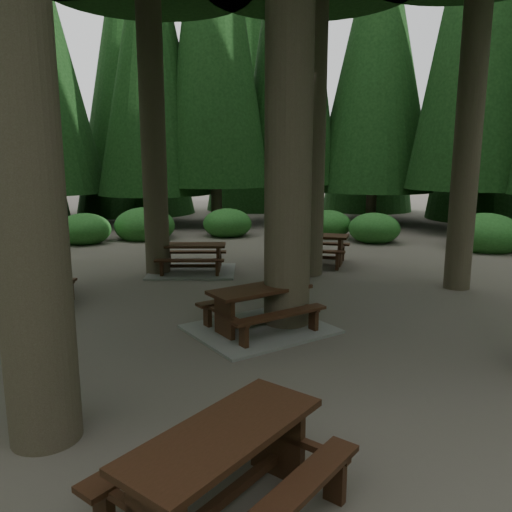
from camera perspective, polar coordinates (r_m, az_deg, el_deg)
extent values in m
plane|color=#574F46|center=(9.08, -1.12, -8.54)|extent=(80.00, 80.00, 0.00)
cube|color=gray|center=(9.09, 0.45, -8.34)|extent=(2.91, 2.69, 0.05)
cube|color=#361E10|center=(8.87, 0.46, -3.83)|extent=(1.97, 1.36, 0.06)
cube|color=#361E10|center=(9.45, -1.65, -4.83)|extent=(1.80, 0.94, 0.05)
cube|color=#361E10|center=(8.48, 2.81, -6.71)|extent=(1.80, 0.94, 0.05)
cube|color=#361E10|center=(8.61, -3.62, -7.08)|extent=(0.29, 0.55, 0.74)
cube|color=#361E10|center=(8.59, -3.62, -6.69)|extent=(0.64, 1.40, 0.06)
cube|color=#361E10|center=(9.40, 4.18, -5.52)|extent=(0.29, 0.55, 0.74)
cube|color=#361E10|center=(9.38, 4.18, -5.16)|extent=(0.64, 1.40, 0.06)
cube|color=#361E10|center=(9.04, 0.45, -7.39)|extent=(1.45, 0.66, 0.08)
cube|color=#361E10|center=(11.20, -24.94, -1.92)|extent=(1.13, 1.87, 0.06)
cube|color=#361E10|center=(10.99, -22.15, -3.50)|extent=(0.71, 1.75, 0.05)
cube|color=#361E10|center=(10.70, -26.58, -4.73)|extent=(0.54, 0.22, 0.70)
cube|color=#361E10|center=(10.69, -26.61, -4.43)|extent=(1.38, 0.46, 0.06)
cube|color=#361E10|center=(11.88, -23.16, -2.96)|extent=(0.54, 0.22, 0.70)
cube|color=#361E10|center=(11.87, -23.18, -2.69)|extent=(1.38, 0.46, 0.06)
cube|color=#361E10|center=(11.33, -24.71, -4.66)|extent=(0.47, 1.42, 0.08)
cube|color=gray|center=(13.72, -7.29, -1.75)|extent=(2.61, 2.30, 0.05)
cube|color=#361E10|center=(13.58, -7.36, 1.24)|extent=(1.90, 1.02, 0.06)
cube|color=#361E10|center=(14.22, -7.06, 0.46)|extent=(1.82, 0.58, 0.05)
cube|color=#361E10|center=(13.05, -7.62, -0.51)|extent=(1.82, 0.58, 0.05)
cube|color=#361E10|center=(13.75, -10.30, -0.38)|extent=(0.18, 0.56, 0.72)
cube|color=#361E10|center=(13.74, -10.31, -0.14)|extent=(0.35, 1.44, 0.06)
cube|color=#361E10|center=(13.59, -4.30, -0.37)|extent=(0.18, 0.56, 0.72)
cube|color=#361E10|center=(13.58, -4.30, -0.12)|extent=(0.35, 1.44, 0.06)
cube|color=#361E10|center=(13.69, -7.30, -1.12)|extent=(1.49, 0.36, 0.08)
cube|color=#361E10|center=(14.71, 6.57, 2.34)|extent=(2.13, 1.61, 0.07)
cube|color=#361E10|center=(15.41, 6.95, 1.47)|extent=(1.90, 1.17, 0.06)
cube|color=#361E10|center=(14.11, 6.09, 0.61)|extent=(1.90, 1.17, 0.06)
cube|color=#361E10|center=(14.93, 3.50, 0.83)|extent=(0.36, 0.58, 0.80)
cube|color=#361E10|center=(14.92, 3.50, 1.08)|extent=(0.82, 1.47, 0.07)
cube|color=#361E10|center=(14.67, 9.61, 0.52)|extent=(0.36, 0.58, 0.80)
cube|color=#361E10|center=(14.66, 9.62, 0.77)|extent=(0.82, 1.47, 0.07)
cube|color=#361E10|center=(14.82, 6.52, -0.09)|extent=(1.52, 0.85, 0.09)
cube|color=#361E10|center=(4.42, -3.62, -19.54)|extent=(1.94, 1.82, 0.06)
cube|color=#361E10|center=(4.97, -9.48, -20.21)|extent=(1.62, 1.45, 0.05)
cube|color=#361E10|center=(4.27, 3.63, -25.91)|extent=(1.62, 1.45, 0.05)
cube|color=#361E10|center=(5.15, 2.43, -20.10)|extent=(0.45, 0.50, 0.77)
cube|color=#361E10|center=(5.11, 2.44, -19.48)|extent=(1.07, 1.22, 0.06)
cube|color=#361E10|center=(4.75, -3.52, -25.85)|extent=(1.26, 1.11, 0.09)
ellipsoid|color=#266121|center=(18.67, 24.67, 1.90)|extent=(2.42, 2.42, 1.49)
ellipsoid|color=#266121|center=(19.05, 13.35, 2.78)|extent=(1.90, 1.90, 1.17)
ellipsoid|color=#266121|center=(19.92, 8.19, 3.31)|extent=(1.84, 1.84, 1.13)
ellipsoid|color=#266121|center=(20.04, -3.29, 3.45)|extent=(1.95, 1.95, 1.20)
ellipsoid|color=#266121|center=(19.80, -12.59, 3.11)|extent=(2.31, 2.31, 1.42)
ellipsoid|color=#266121|center=(19.33, -19.02, 2.58)|extent=(1.93, 1.93, 1.19)
cone|color=black|center=(25.66, 13.78, 22.43)|extent=(5.73, 5.73, 13.48)
cone|color=black|center=(25.67, 3.95, 27.15)|extent=(4.80, 4.80, 16.65)
cone|color=black|center=(24.27, -11.98, 22.34)|extent=(5.17, 5.17, 12.91)
cone|color=black|center=(26.13, -24.14, 21.31)|extent=(5.82, 5.82, 13.26)
cone|color=black|center=(31.48, 13.25, 22.63)|extent=(5.26, 5.26, 19.02)
cone|color=black|center=(30.97, -0.64, 20.39)|extent=(5.34, 5.34, 16.14)
cone|color=black|center=(29.79, -14.18, 21.15)|extent=(6.57, 6.57, 16.86)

